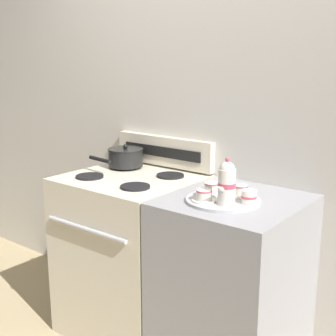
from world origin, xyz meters
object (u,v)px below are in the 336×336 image
at_px(stove, 132,255).
at_px(teacup_front, 204,196).
at_px(saucepan, 125,157).
at_px(teapot, 227,183).
at_px(teacup_left, 240,191).
at_px(teacup_right, 212,188).
at_px(creamer_jug, 249,197).
at_px(serving_tray, 223,200).

height_order(stove, teacup_front, teacup_front).
bearing_deg(saucepan, teacup_front, -21.04).
bearing_deg(teapot, teacup_left, 95.35).
bearing_deg(teacup_front, teacup_left, 62.72).
height_order(teacup_right, teacup_front, same).
relative_size(saucepan, creamer_jug, 4.49).
relative_size(saucepan, teacup_right, 2.84).
height_order(serving_tray, teapot, teapot).
xyz_separation_m(stove, teapot, (0.70, -0.13, 0.58)).
distance_m(teapot, teacup_right, 0.19).
height_order(stove, teacup_left, teacup_left).
bearing_deg(stove, saucepan, 140.05).
bearing_deg(teapot, teacup_right, 144.20).
relative_size(stove, teacup_right, 8.45).
distance_m(teacup_right, creamer_jug, 0.22).
bearing_deg(teacup_front, teapot, 12.51).
xyz_separation_m(teapot, teacup_right, (-0.14, 0.10, -0.07)).
distance_m(serving_tray, teacup_front, 0.10).
xyz_separation_m(teacup_right, creamer_jug, (0.21, -0.03, 0.00)).
relative_size(teacup_left, creamer_jug, 1.58).
relative_size(teacup_left, teacup_front, 1.00).
distance_m(saucepan, teacup_right, 0.75).
xyz_separation_m(teacup_front, creamer_jug, (0.18, 0.10, 0.00)).
relative_size(stove, serving_tray, 2.72).
bearing_deg(teacup_front, teacup_right, 107.01).
height_order(teacup_front, creamer_jug, creamer_jug).
distance_m(stove, teapot, 0.92).
bearing_deg(serving_tray, teacup_front, -120.61).
height_order(teapot, creamer_jug, teapot).
xyz_separation_m(teacup_left, teacup_right, (-0.13, -0.05, 0.00)).
xyz_separation_m(saucepan, teacup_front, (0.77, -0.30, -0.03)).
height_order(serving_tray, teacup_front, teacup_front).
relative_size(teacup_right, creamer_jug, 1.58).
xyz_separation_m(saucepan, serving_tray, (0.82, -0.21, -0.06)).
bearing_deg(creamer_jug, serving_tray, -173.57).
bearing_deg(teacup_left, teapot, -84.65).
relative_size(stove, saucepan, 2.97).
bearing_deg(teapot, serving_tray, 130.86).
distance_m(stove, teacup_right, 0.76).
xyz_separation_m(stove, teacup_left, (0.69, 0.02, 0.51)).
bearing_deg(teacup_front, serving_tray, 59.39).
xyz_separation_m(teacup_left, teacup_front, (-0.09, -0.17, 0.00)).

